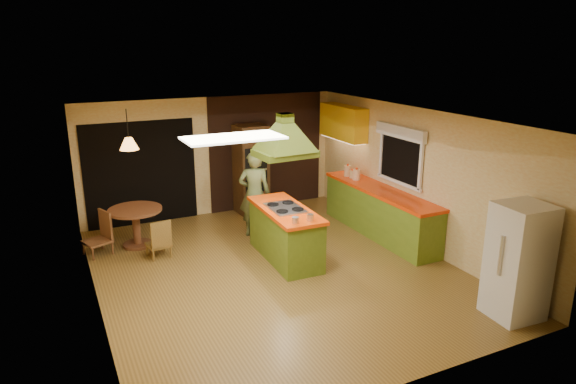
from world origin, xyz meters
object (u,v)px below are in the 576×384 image
man (254,194)px  canister_large (348,171)px  dining_table (136,220)px  refrigerator (518,262)px  kitchen_island (285,233)px  wall_oven (251,169)px

man → canister_large: (2.10, 0.06, 0.20)m
dining_table → canister_large: (4.25, -0.35, 0.53)m
refrigerator → canister_large: size_ratio=7.45×
kitchen_island → canister_large: canister_large is taller
refrigerator → canister_large: (0.09, 4.40, 0.23)m
kitchen_island → refrigerator: bearing=-55.5°
kitchen_island → refrigerator: size_ratio=1.15×
man → refrigerator: man is taller
refrigerator → dining_table: 6.32m
kitchen_island → refrigerator: refrigerator is taller
refrigerator → kitchen_island: bearing=126.5°
canister_large → man: bearing=-178.3°
man → wall_oven: size_ratio=0.86×
man → wall_oven: bearing=-87.0°
kitchen_island → refrigerator: 3.67m
dining_table → kitchen_island: bearing=-37.2°
kitchen_island → man: 1.31m
dining_table → canister_large: 4.30m
kitchen_island → man: (-0.05, 1.25, 0.37)m
kitchen_island → canister_large: (2.05, 1.32, 0.57)m
refrigerator → canister_large: refrigerator is taller
kitchen_island → dining_table: bearing=144.7°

